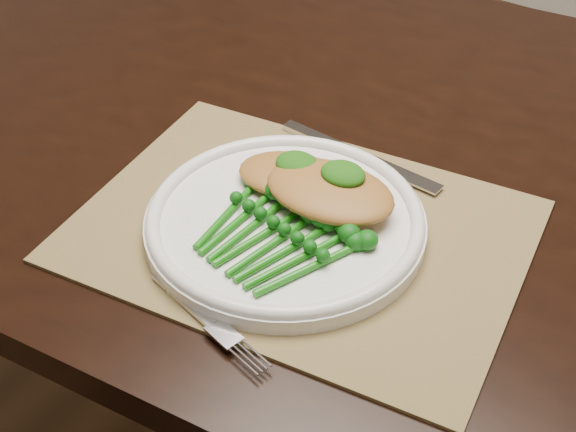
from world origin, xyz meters
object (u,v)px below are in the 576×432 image
Objects in this scene: dinner_plate at (285,221)px; chicken_fillet_left at (291,175)px; placemat at (300,231)px; broccolini_bundle at (266,240)px; dining_table at (336,334)px.

dinner_plate is 0.06m from chicken_fillet_left.
broccolini_bundle is at bearing -103.63° from placemat.
dining_table is 0.42m from placemat.
placemat is at bearing -61.21° from chicken_fillet_left.
placemat is at bearing 95.14° from broccolini_bundle.
chicken_fillet_left is at bearing 120.95° from broccolini_bundle.
placemat is at bearing 41.48° from dinner_plate.
dinner_plate is 0.04m from broccolini_bundle.
dinner_plate reaches higher than dining_table.
dinner_plate is (-0.01, -0.01, 0.02)m from placemat.
broccolini_bundle reaches higher than dinner_plate.
dining_table is 0.43m from chicken_fillet_left.
dining_table is at bearing 103.16° from dinner_plate.
placemat is 1.56× the size of dinner_plate.
dinner_plate is at bearing -77.31° from chicken_fillet_left.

